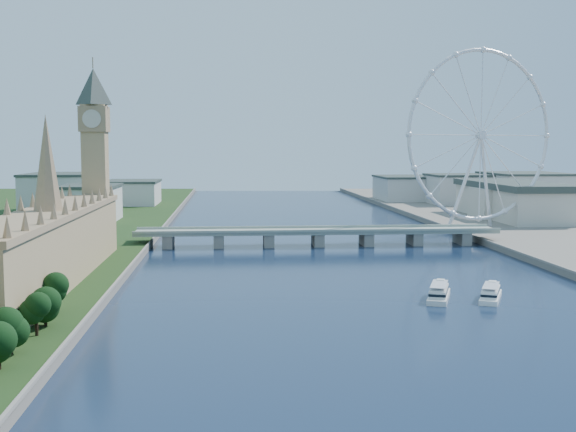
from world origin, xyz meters
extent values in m
cube|color=tan|center=(-128.00, 170.00, 17.00)|extent=(24.00, 200.00, 28.00)
cone|color=#937A59|center=(-128.00, 170.00, 53.00)|extent=(12.00, 12.00, 40.00)
cube|color=tan|center=(-128.00, 278.00, 43.00)|extent=(13.00, 13.00, 80.00)
cube|color=#937A59|center=(-128.00, 278.00, 75.00)|extent=(15.00, 15.00, 14.00)
pyramid|color=#2D3833|center=(-128.00, 278.00, 103.00)|extent=(20.02, 20.02, 20.00)
cube|color=gray|center=(0.00, 300.00, 8.50)|extent=(220.00, 22.00, 2.00)
cube|color=gray|center=(-90.00, 300.00, 3.75)|extent=(6.00, 20.00, 7.50)
cube|color=gray|center=(-60.00, 300.00, 3.75)|extent=(6.00, 20.00, 7.50)
cube|color=gray|center=(-30.00, 300.00, 3.75)|extent=(6.00, 20.00, 7.50)
cube|color=gray|center=(0.00, 300.00, 3.75)|extent=(6.00, 20.00, 7.50)
cube|color=gray|center=(30.00, 300.00, 3.75)|extent=(6.00, 20.00, 7.50)
cube|color=gray|center=(60.00, 300.00, 3.75)|extent=(6.00, 20.00, 7.50)
cube|color=gray|center=(90.00, 300.00, 3.75)|extent=(6.00, 20.00, 7.50)
torus|color=silver|center=(120.00, 355.00, 68.00)|extent=(113.60, 39.12, 118.60)
cylinder|color=silver|center=(120.00, 355.00, 68.00)|extent=(7.25, 6.61, 6.00)
cube|color=gray|center=(117.00, 365.00, 4.00)|extent=(14.00, 10.00, 2.00)
cube|color=beige|center=(-160.00, 430.00, 16.00)|extent=(40.00, 60.00, 26.00)
cube|color=beige|center=(-200.00, 520.00, 19.00)|extent=(60.00, 80.00, 32.00)
cube|color=beige|center=(-150.00, 600.00, 14.00)|extent=(50.00, 70.00, 22.00)
cube|color=beige|center=(180.00, 580.00, 17.00)|extent=(60.00, 60.00, 28.00)
cube|color=beige|center=(240.00, 560.00, 18.00)|extent=(70.00, 90.00, 30.00)
cube|color=beige|center=(140.00, 640.00, 15.00)|extent=(60.00, 80.00, 24.00)
camera|label=1|loc=(-53.70, -132.76, 59.00)|focal=45.00mm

